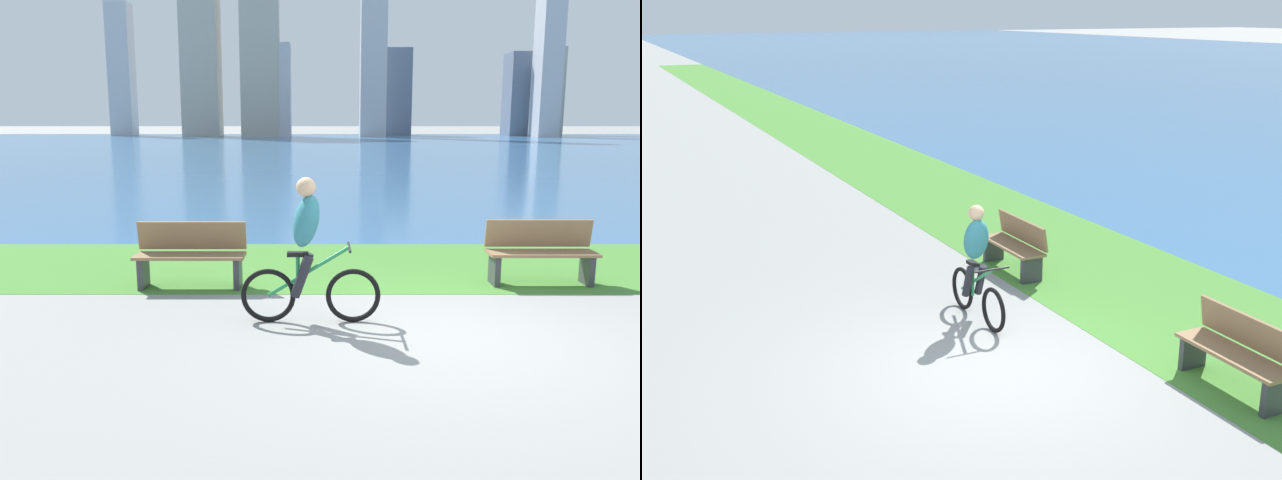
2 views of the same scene
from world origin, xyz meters
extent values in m
plane|color=gray|center=(0.00, 0.00, 0.00)|extent=(300.00, 300.00, 0.00)
cube|color=#478433|center=(0.00, 3.37, 0.00)|extent=(120.00, 3.42, 0.01)
cube|color=#386693|center=(0.00, 42.77, 0.00)|extent=(300.00, 75.38, 0.00)
torus|color=black|center=(-0.99, 0.52, 0.31)|extent=(0.63, 0.06, 0.63)
torus|color=black|center=(-1.96, 0.52, 0.31)|extent=(0.63, 0.06, 0.63)
cylinder|color=#268C4C|center=(-1.50, 0.52, 0.60)|extent=(0.94, 0.04, 0.60)
cylinder|color=#268C4C|center=(-1.62, 0.52, 0.55)|extent=(0.04, 0.04, 0.46)
cube|color=black|center=(-1.62, 0.52, 0.80)|extent=(0.24, 0.10, 0.05)
cylinder|color=black|center=(-1.04, 0.52, 0.88)|extent=(0.03, 0.52, 0.03)
ellipsoid|color=teal|center=(-1.53, 0.52, 1.18)|extent=(0.40, 0.36, 0.65)
sphere|color=#D8AD84|center=(-1.53, 0.52, 1.56)|extent=(0.22, 0.22, 0.22)
cylinder|color=#26262D|center=(-1.57, 0.62, 0.56)|extent=(0.27, 0.11, 0.49)
cylinder|color=#26262D|center=(-1.57, 0.42, 0.56)|extent=(0.27, 0.11, 0.49)
cube|color=olive|center=(-3.15, 2.02, 0.45)|extent=(1.50, 0.45, 0.04)
cube|color=olive|center=(-3.15, 2.21, 0.70)|extent=(1.50, 0.11, 0.40)
cube|color=#38383D|center=(-2.50, 2.02, 0.23)|extent=(0.08, 0.37, 0.45)
cube|color=#38383D|center=(-3.80, 2.02, 0.23)|extent=(0.08, 0.37, 0.45)
cube|color=olive|center=(1.73, 2.19, 0.45)|extent=(1.50, 0.45, 0.04)
cube|color=olive|center=(1.73, 2.39, 0.70)|extent=(1.50, 0.11, 0.40)
cube|color=#38383D|center=(2.38, 2.19, 0.23)|extent=(0.08, 0.37, 0.45)
cube|color=#38383D|center=(1.08, 2.19, 0.23)|extent=(0.08, 0.37, 0.45)
cube|color=#B7B7BC|center=(-25.51, 73.97, 7.83)|extent=(2.67, 2.98, 15.66)
cube|color=#ADA899|center=(-15.29, 71.13, 12.31)|extent=(4.26, 4.20, 24.62)
cube|color=#ADA899|center=(-9.09, 73.62, 12.26)|extent=(2.89, 2.35, 24.53)
cube|color=#ADA899|center=(-8.22, 69.29, 9.87)|extent=(4.41, 2.30, 19.75)
cube|color=#B7B7BC|center=(-6.36, 69.60, 5.26)|extent=(3.20, 2.85, 10.52)
cube|color=#B7B7BC|center=(4.69, 68.85, 13.92)|extent=(2.94, 2.32, 27.83)
cube|color=slate|center=(7.46, 74.61, 5.20)|extent=(4.48, 4.29, 10.40)
cube|color=slate|center=(22.44, 73.49, 4.93)|extent=(2.19, 4.30, 9.86)
cube|color=#B7B7BC|center=(24.38, 68.34, 8.72)|extent=(2.38, 3.58, 17.45)
cube|color=#ADA899|center=(27.58, 76.24, 5.38)|extent=(2.78, 2.90, 10.76)
camera|label=1|loc=(-1.37, -6.57, 2.33)|focal=36.08mm
camera|label=2|loc=(7.79, -4.20, 4.24)|focal=43.94mm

